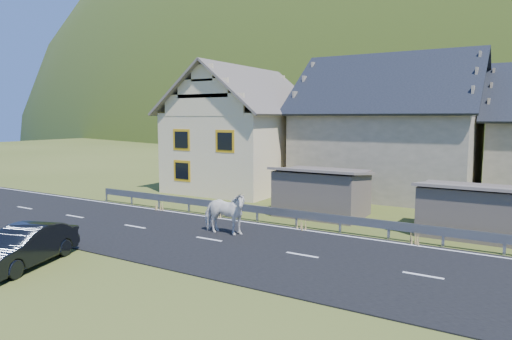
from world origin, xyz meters
The scene contains 11 objects.
ground centered at (0.00, 0.00, 0.00)m, with size 160.00×160.00×0.00m, color #354514.
road centered at (0.00, 0.00, 0.02)m, with size 60.00×7.00×0.04m, color black.
lane_markings centered at (0.00, 0.00, 0.04)m, with size 60.00×6.60×0.01m, color silver.
guardrail centered at (0.00, 3.68, 0.56)m, with size 28.10×0.09×0.75m.
shed_left centered at (-2.00, 6.50, 1.10)m, with size 4.30×3.30×2.40m, color #64574E.
shed_right centered at (4.50, 6.00, 1.00)m, with size 3.80×2.90×2.20m, color #64574E.
house_cream centered at (-10.00, 12.00, 4.36)m, with size 7.80×9.80×8.30m.
house_stone_a centered at (-1.00, 15.00, 4.63)m, with size 10.80×9.80×8.90m.
conifer_patch centered at (-55.00, 110.00, 6.00)m, with size 76.00×50.00×28.00m, color black.
horse centered at (-3.93, 0.95, 0.92)m, with size 2.09×0.95×1.76m, color white.
car centered at (-7.27, -5.53, 0.65)m, with size 1.37×3.94×1.30m, color black.
Camera 1 is at (6.46, -13.97, 4.79)m, focal length 32.00 mm.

